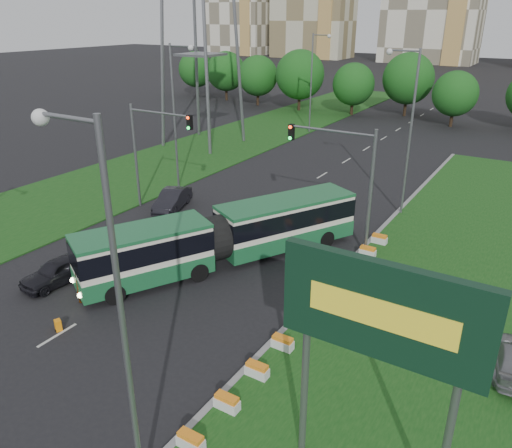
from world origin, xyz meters
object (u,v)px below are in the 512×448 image
Objects in this scene: traffic_mast_left at (150,142)px; car_left_near at (58,271)px; billboard at (381,322)px; shopping_trolley at (58,325)px; articulated_bus at (222,234)px; pedestrian at (81,287)px; car_left_far at (172,200)px; traffic_mast_median at (347,169)px.

car_left_near is (3.25, -11.55, -4.62)m from traffic_mast_left.
billboard reaches higher than car_left_near.
traffic_mast_left is 17.09m from shopping_trolley.
articulated_bus is 10.30× the size of pedestrian.
traffic_mast_left is at bearing -166.14° from car_left_far.
car_left_far is (-2.11, 12.29, 0.04)m from car_left_near.
car_left_far is 2.74× the size of pedestrian.
pedestrian is at bearing -64.09° from traffic_mast_left.
car_left_near is 2.50× the size of pedestrian.
shopping_trolley is (3.86, -3.13, -0.45)m from car_left_near.
traffic_mast_median is 14.75m from car_left_far.
traffic_mast_left is (-15.16, -1.00, 0.00)m from traffic_mast_median.
articulated_bus reaches higher than car_left_far.
shopping_trolley is (-15.52, 0.32, -5.88)m from billboard.
car_left_far reaches higher than car_left_near.
billboard is 1.00× the size of traffic_mast_left.
billboard is 14.01× the size of shopping_trolley.
car_left_far is at bearing 10.93° from pedestrian.
car_left_near is at bearing 165.97° from shopping_trolley.
articulated_bus is (-5.58, -5.45, -3.57)m from traffic_mast_median.
traffic_mast_left reaches higher than car_left_far.
traffic_mast_left is at bearing 111.59° from car_left_near.
car_left_near is 2.80m from pedestrian.
shopping_trolley is at bearing -33.14° from car_left_near.
car_left_near is at bearing -133.49° from traffic_mast_median.
traffic_mast_left reaches higher than shopping_trolley.
billboard is at bearing -4.21° from car_left_near.
traffic_mast_left reaches higher than pedestrian.
shopping_trolley is at bearing 178.83° from billboard.
shopping_trolley is (-2.46, -10.23, -1.50)m from articulated_bus.
shopping_trolley is at bearing -163.96° from pedestrian.
traffic_mast_median is 15.19m from traffic_mast_left.
traffic_mast_median is 1.87× the size of car_left_near.
billboard reaches higher than articulated_bus.
traffic_mast_left is 12.86m from car_left_near.
car_left_near is at bearing 169.91° from billboard.
billboard is at bearing -33.55° from traffic_mast_left.
traffic_mast_left is 4.67× the size of pedestrian.
billboard is 1.70× the size of car_left_far.
car_left_near is at bearing -103.54° from articulated_bus.
billboard reaches higher than shopping_trolley.
car_left_far is (1.14, 0.73, -4.58)m from traffic_mast_left.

